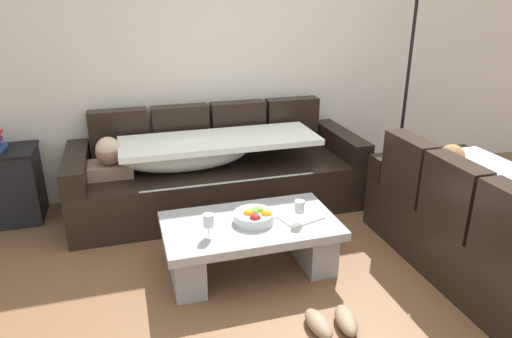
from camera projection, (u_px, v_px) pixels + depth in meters
The scene contains 11 objects.
ground_plane at pixel (311, 308), 2.93m from camera, with size 14.00×14.00×0.00m, color brown.
back_wall at pixel (229, 49), 4.36m from camera, with size 9.00×0.10×2.70m, color silver.
couch_along_wall at pixel (214, 173), 4.19m from camera, with size 2.57×0.92×0.88m.
couch_near_window at pixel (489, 230), 3.19m from camera, with size 0.92×1.86×0.88m.
coffee_table at pixel (250, 240), 3.25m from camera, with size 1.20×0.68×0.38m.
fruit_bowl at pixel (255, 216), 3.18m from camera, with size 0.28×0.28×0.10m.
wine_glass_near_left at pixel (208, 222), 2.95m from camera, with size 0.07×0.07×0.17m.
wine_glass_near_right at pixel (299, 208), 3.14m from camera, with size 0.07×0.07×0.17m.
open_magazine at pixel (300, 217), 3.25m from camera, with size 0.28×0.21×0.01m, color white.
floor_lamp at pixel (406, 75), 4.43m from camera, with size 0.33×0.31×1.95m.
pair_of_shoes at pixel (332, 322), 2.73m from camera, with size 0.32×0.30×0.09m.
Camera 1 is at (-1.01, -2.22, 1.88)m, focal length 32.52 mm.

